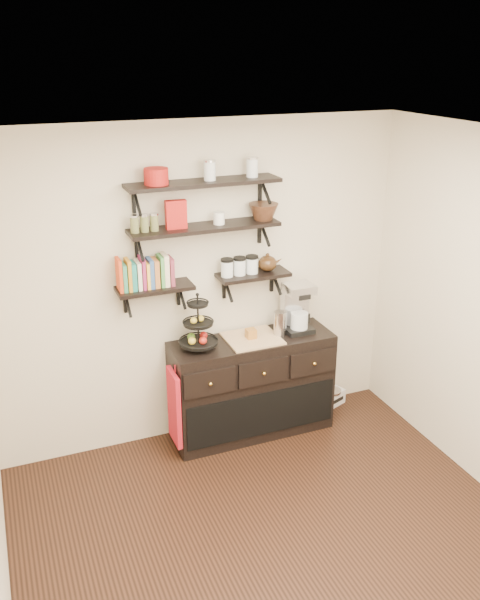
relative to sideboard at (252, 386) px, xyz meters
name	(u,v)px	position (x,y,z in m)	size (l,w,h in m)	color
floor	(289,559)	(-0.37, -1.51, -0.45)	(3.50, 3.50, 0.00)	black
ceiling	(304,150)	(-0.37, -1.51, 2.25)	(3.50, 3.50, 0.02)	white
back_wall	(201,286)	(-0.37, 0.24, 0.90)	(3.50, 0.02, 2.70)	beige
shelf_top	(204,183)	(-0.37, 0.10, 1.78)	(1.20, 0.27, 0.23)	black
shelf_mid	(205,228)	(-0.37, 0.10, 1.43)	(1.20, 0.27, 0.23)	black
shelf_low_left	(155,289)	(-0.79, 0.12, 0.98)	(0.60, 0.25, 0.23)	black
shelf_low_right	(253,275)	(0.05, 0.12, 0.98)	(0.60, 0.25, 0.23)	black
cookbooks	(147,273)	(-0.84, 0.12, 1.11)	(0.43, 0.15, 0.26)	red
glass_canisters	(240,267)	(-0.07, 0.12, 1.06)	(0.32, 0.10, 0.13)	silver
sideboard	(252,386)	(0.00, 0.00, 0.00)	(1.40, 0.50, 0.92)	black
fruit_stand	(199,330)	(-0.47, 0.00, 0.61)	(0.32, 0.32, 0.46)	black
candle	(251,333)	(-0.01, 0.00, 0.50)	(0.08, 0.08, 0.08)	#9F6324
coffee_maker	(297,308)	(0.43, 0.03, 0.66)	(0.24, 0.23, 0.44)	black
thermal_carafe	(280,324)	(0.25, -0.02, 0.56)	(0.11, 0.11, 0.22)	silver
apron	(174,407)	(-0.73, -0.10, 0.01)	(0.04, 0.27, 0.64)	#A81224
radio	(331,397)	(0.88, 0.12, -0.37)	(0.29, 0.23, 0.16)	silver
recipe_box	(176,214)	(-0.60, 0.10, 1.56)	(0.16, 0.06, 0.22)	#A41612
walnut_bowl	(263,212)	(0.13, 0.10, 1.51)	(0.24, 0.24, 0.13)	black
ramekins	(219,218)	(-0.25, 0.10, 1.50)	(0.09, 0.09, 0.10)	white
teapot	(267,262)	(0.18, 0.12, 1.08)	(0.21, 0.16, 0.16)	#331F0F
red_pot	(156,176)	(-0.74, 0.10, 1.86)	(0.18, 0.18, 0.12)	#A41612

